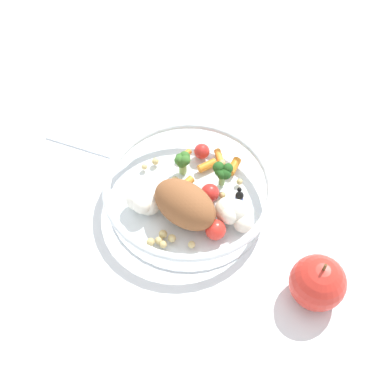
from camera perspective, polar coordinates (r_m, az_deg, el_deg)
The scene contains 4 objects.
ground_plane at distance 0.74m, azimuth -0.37°, elevation -1.13°, with size 2.40×2.40×0.00m, color white.
food_container at distance 0.71m, azimuth -0.15°, elevation -0.40°, with size 0.24×0.24×0.07m.
loose_apple at distance 0.66m, azimuth 14.03°, elevation -9.94°, with size 0.07×0.07×0.08m.
folded_napkin at distance 0.86m, azimuth -11.01°, elevation 7.74°, with size 0.12×0.12×0.01m, color white.
Camera 1 is at (-0.42, -0.07, 0.61)m, focal length 47.09 mm.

